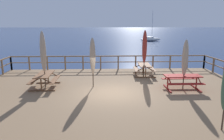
{
  "coord_description": "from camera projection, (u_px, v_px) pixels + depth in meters",
  "views": [
    {
      "loc": [
        -0.46,
        -10.29,
        4.28
      ],
      "look_at": [
        0.0,
        0.88,
        1.81
      ],
      "focal_mm": 33.25,
      "sensor_mm": 36.0,
      "label": 1
    }
  ],
  "objects": [
    {
      "name": "wooden_deck",
      "position": [
        113.0,
        100.0,
        10.89
      ],
      "size": [
        15.46,
        11.71,
        0.81
      ],
      "primitive_type": "cube",
      "color": "#846647",
      "rests_on": "ground"
    },
    {
      "name": "sailboat_distant",
      "position": [
        151.0,
        39.0,
        53.85
      ],
      "size": [
        6.21,
        3.65,
        7.72
      ],
      "color": "white",
      "rests_on": "ground"
    },
    {
      "name": "patio_umbrella_tall_mid_right",
      "position": [
        145.0,
        47.0,
        13.99
      ],
      "size": [
        0.32,
        0.32,
        3.1
      ],
      "color": "#4C3828",
      "rests_on": "wooden_deck"
    },
    {
      "name": "patio_umbrella_short_front",
      "position": [
        185.0,
        58.0,
        10.95
      ],
      "size": [
        0.32,
        0.32,
        2.7
      ],
      "color": "#4C3828",
      "rests_on": "wooden_deck"
    },
    {
      "name": "picnic_table_mid_left",
      "position": [
        45.0,
        77.0,
        11.61
      ],
      "size": [
        1.44,
        1.94,
        0.78
      ],
      "color": "brown",
      "rests_on": "wooden_deck"
    },
    {
      "name": "patio_umbrella_tall_mid_left",
      "position": [
        43.0,
        52.0,
        11.23
      ],
      "size": [
        0.32,
        0.32,
        3.13
      ],
      "color": "#4C3828",
      "rests_on": "wooden_deck"
    },
    {
      "name": "patio_umbrella_tall_back_right",
      "position": [
        93.0,
        56.0,
        11.41
      ],
      "size": [
        0.32,
        0.32,
        2.77
      ],
      "color": "#4C3828",
      "rests_on": "wooden_deck"
    },
    {
      "name": "picnic_table_mid_centre",
      "position": [
        144.0,
        68.0,
        14.3
      ],
      "size": [
        1.49,
        1.74,
        0.78
      ],
      "color": "brown",
      "rests_on": "wooden_deck"
    },
    {
      "name": "railing_waterside_far",
      "position": [
        109.0,
        60.0,
        16.21
      ],
      "size": [
        15.26,
        0.1,
        1.09
      ],
      "color": "brown",
      "rests_on": "wooden_deck"
    },
    {
      "name": "ground_plane",
      "position": [
        113.0,
        107.0,
        10.98
      ],
      "size": [
        600.0,
        600.0,
        0.0
      ],
      "primitive_type": "plane",
      "color": "navy"
    },
    {
      "name": "picnic_table_back_left",
      "position": [
        182.0,
        79.0,
        11.27
      ],
      "size": [
        1.97,
        1.43,
        0.78
      ],
      "color": "maroon",
      "rests_on": "wooden_deck"
    }
  ]
}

